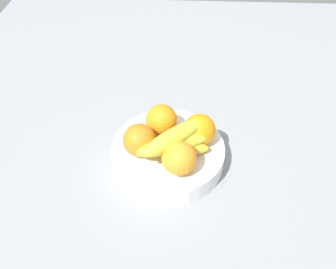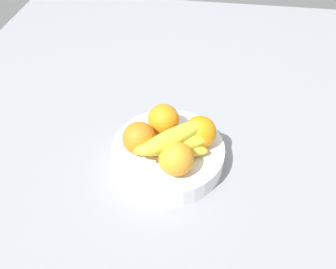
{
  "view_description": "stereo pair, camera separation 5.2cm",
  "coord_description": "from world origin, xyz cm",
  "px_view_note": "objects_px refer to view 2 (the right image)",
  "views": [
    {
      "loc": [
        -57.33,
        -5.17,
        64.37
      ],
      "look_at": [
        -2.04,
        -2.5,
        9.23
      ],
      "focal_mm": 36.9,
      "sensor_mm": 36.0,
      "label": 1
    },
    {
      "loc": [
        -56.84,
        -10.31,
        64.37
      ],
      "look_at": [
        -2.04,
        -2.5,
        9.23
      ],
      "focal_mm": 36.9,
      "sensor_mm": 36.0,
      "label": 2
    }
  ],
  "objects_px": {
    "orange_center": "(176,159)",
    "banana_bunch": "(171,143)",
    "orange_front_left": "(163,120)",
    "orange_front_right": "(139,138)",
    "fruit_bowl": "(168,154)",
    "orange_back_left": "(200,131)"
  },
  "relations": [
    {
      "from": "fruit_bowl",
      "to": "orange_center",
      "type": "bearing_deg",
      "value": -158.29
    },
    {
      "from": "orange_center",
      "to": "orange_front_right",
      "type": "bearing_deg",
      "value": 61.42
    },
    {
      "from": "orange_front_right",
      "to": "orange_back_left",
      "type": "distance_m",
      "value": 0.14
    },
    {
      "from": "fruit_bowl",
      "to": "orange_front_left",
      "type": "relative_size",
      "value": 3.52
    },
    {
      "from": "orange_front_left",
      "to": "banana_bunch",
      "type": "bearing_deg",
      "value": -159.27
    },
    {
      "from": "fruit_bowl",
      "to": "orange_front_left",
      "type": "height_order",
      "value": "orange_front_left"
    },
    {
      "from": "orange_front_left",
      "to": "orange_front_right",
      "type": "bearing_deg",
      "value": 146.68
    },
    {
      "from": "orange_front_left",
      "to": "banana_bunch",
      "type": "distance_m",
      "value": 0.08
    },
    {
      "from": "orange_front_left",
      "to": "orange_center",
      "type": "distance_m",
      "value": 0.13
    },
    {
      "from": "fruit_bowl",
      "to": "banana_bunch",
      "type": "distance_m",
      "value": 0.07
    },
    {
      "from": "orange_center",
      "to": "orange_back_left",
      "type": "distance_m",
      "value": 0.1
    },
    {
      "from": "orange_front_left",
      "to": "orange_center",
      "type": "height_order",
      "value": "same"
    },
    {
      "from": "orange_front_left",
      "to": "orange_front_right",
      "type": "xyz_separation_m",
      "value": [
        -0.07,
        0.05,
        0.0
      ]
    },
    {
      "from": "orange_front_right",
      "to": "banana_bunch",
      "type": "bearing_deg",
      "value": -97.4
    },
    {
      "from": "orange_front_left",
      "to": "banana_bunch",
      "type": "xyz_separation_m",
      "value": [
        -0.08,
        -0.03,
        0.0
      ]
    },
    {
      "from": "orange_front_left",
      "to": "banana_bunch",
      "type": "height_order",
      "value": "banana_bunch"
    },
    {
      "from": "orange_center",
      "to": "banana_bunch",
      "type": "height_order",
      "value": "banana_bunch"
    },
    {
      "from": "fruit_bowl",
      "to": "orange_front_right",
      "type": "relative_size",
      "value": 3.52
    },
    {
      "from": "orange_front_left",
      "to": "orange_back_left",
      "type": "xyz_separation_m",
      "value": [
        -0.02,
        -0.09,
        0.0
      ]
    },
    {
      "from": "orange_back_left",
      "to": "orange_front_left",
      "type": "bearing_deg",
      "value": 74.51
    },
    {
      "from": "orange_back_left",
      "to": "fruit_bowl",
      "type": "bearing_deg",
      "value": 109.68
    },
    {
      "from": "banana_bunch",
      "to": "orange_front_left",
      "type": "bearing_deg",
      "value": 20.73
    }
  ]
}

